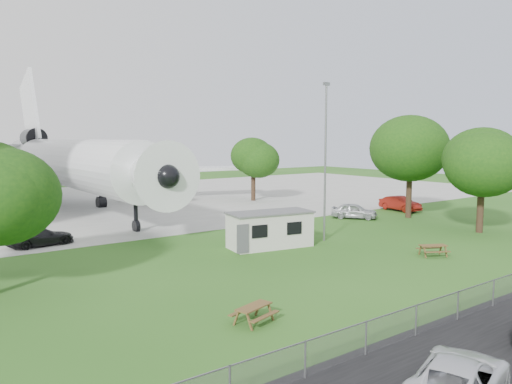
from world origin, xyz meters
TOP-DOWN VIEW (x-y plane):
  - ground at (0.00, 0.00)m, footprint 160.00×160.00m
  - concrete_apron at (0.00, 38.00)m, footprint 120.00×46.00m
  - airliner at (-2.00, 35.86)m, footprint 46.36×47.73m
  - site_cabin at (3.48, 6.98)m, footprint 6.94×3.72m
  - picnic_west at (-6.41, -4.45)m, footprint 2.14×1.93m
  - picnic_east at (10.58, -1.81)m, footprint 2.29×2.17m
  - fence at (0.00, -9.50)m, footprint 58.00×0.04m
  - lamp_mast at (8.20, 6.20)m, footprint 0.16×0.16m
  - tree_east_front at (21.16, 0.86)m, footprint 7.65×7.65m
  - tree_east_back at (22.94, 9.34)m, footprint 7.81×7.81m
  - tree_far_apron at (18.36, 29.37)m, footprint 5.49×5.49m
  - car_west_estate at (-5.25, -13.35)m, footprint 5.59×3.83m
  - car_ne_hatch at (18.09, 12.13)m, footprint 4.05×4.62m
  - car_ne_sedan at (26.04, 12.72)m, footprint 2.04×4.91m
  - car_apron_van at (-9.97, 17.33)m, footprint 4.90×2.47m

SIDE VIEW (x-z plane):
  - ground at x=0.00m, z-range 0.00..0.00m
  - picnic_west at x=-6.41m, z-range -0.38..0.38m
  - picnic_east at x=10.58m, z-range -0.38..0.38m
  - fence at x=0.00m, z-range -0.65..0.65m
  - concrete_apron at x=0.00m, z-range 0.00..0.03m
  - car_apron_van at x=-9.97m, z-range 0.00..1.37m
  - car_west_estate at x=-5.25m, z-range 0.00..1.42m
  - car_ne_hatch at x=18.09m, z-range 0.00..1.51m
  - car_ne_sedan at x=26.04m, z-range 0.00..1.58m
  - site_cabin at x=3.48m, z-range 0.00..2.62m
  - airliner at x=-2.00m, z-range -3.57..14.11m
  - tree_far_apron at x=18.36m, z-range 1.38..9.68m
  - tree_east_front at x=21.16m, z-range 0.85..10.23m
  - lamp_mast at x=8.20m, z-range 0.00..12.00m
  - tree_east_back at x=22.94m, z-range 1.35..11.87m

